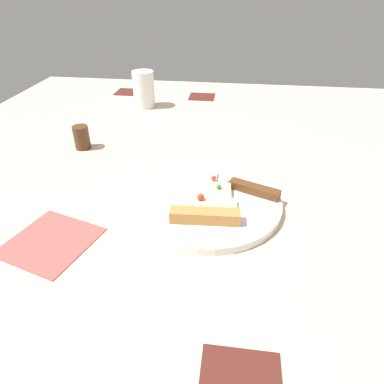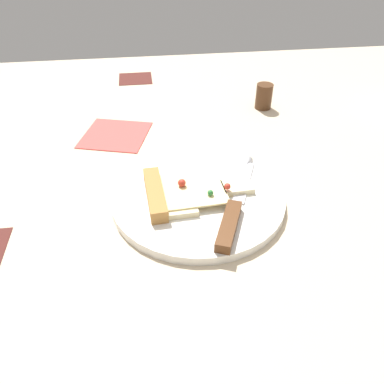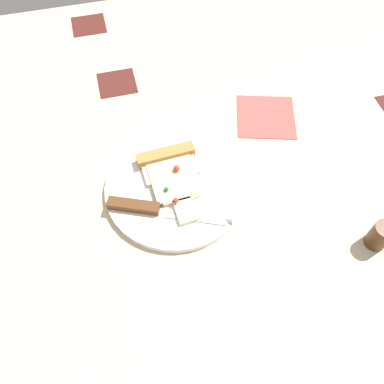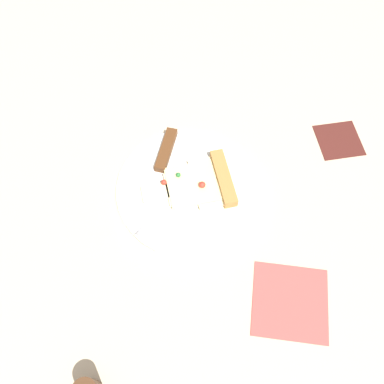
{
  "view_description": "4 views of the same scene",
  "coord_description": "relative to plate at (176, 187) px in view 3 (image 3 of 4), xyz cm",
  "views": [
    {
      "loc": [
        -2.29,
        61.23,
        37.53
      ],
      "look_at": [
        4.6,
        10.13,
        3.96
      ],
      "focal_mm": 31.88,
      "sensor_mm": 36.0,
      "label": 1
    },
    {
      "loc": [
        -46.43,
        15.77,
        39.83
      ],
      "look_at": [
        1.08,
        9.28,
        2.86
      ],
      "focal_mm": 35.76,
      "sensor_mm": 36.0,
      "label": 2
    },
    {
      "loc": [
        -5.4,
        -35.01,
        67.6
      ],
      "look_at": [
        4.62,
        4.66,
        3.21
      ],
      "focal_mm": 37.32,
      "sensor_mm": 36.0,
      "label": 3
    },
    {
      "loc": [
        40.2,
        2.73,
        72.17
      ],
      "look_at": [
        4.29,
        8.5,
        3.58
      ],
      "focal_mm": 38.64,
      "sensor_mm": 36.0,
      "label": 4
    }
  ],
  "objects": [
    {
      "name": "ground_plane",
      "position": [
        -2.11,
        -8.12,
        -2.23
      ],
      "size": [
        153.04,
        153.04,
        3.0
      ],
      "color": "#C6B293",
      "rests_on": "ground"
    },
    {
      "name": "pepper_shaker",
      "position": [
        33.11,
        -20.57,
        2.16
      ],
      "size": [
        3.86,
        3.86,
        5.79
      ],
      "primitive_type": "cylinder",
      "color": "#4C2D19",
      "rests_on": "ground_plane"
    },
    {
      "name": "napkin",
      "position": [
        24.33,
        14.06,
        -0.53
      ],
      "size": [
        16.17,
        16.17,
        0.4
      ],
      "primitive_type": "cube",
      "rotation": [
        0.0,
        0.0,
        -0.29
      ],
      "color": "#E54C47",
      "rests_on": "ground_plane"
    },
    {
      "name": "plate",
      "position": [
        0.0,
        0.0,
        0.0
      ],
      "size": [
        28.2,
        28.2,
        1.47
      ],
      "primitive_type": "cylinder",
      "color": "white",
      "rests_on": "ground_plane"
    },
    {
      "name": "knife",
      "position": [
        -4.69,
        -4.92,
        1.34
      ],
      "size": [
        22.95,
        11.19,
        2.45
      ],
      "rotation": [
        0.0,
        0.0,
        4.32
      ],
      "color": "silver",
      "rests_on": "plate"
    },
    {
      "name": "pizza_slice",
      "position": [
        -0.16,
        2.61,
        1.52
      ],
      "size": [
        12.13,
        17.83,
        2.59
      ],
      "rotation": [
        0.0,
        0.0,
        3.2
      ],
      "color": "beige",
      "rests_on": "plate"
    }
  ]
}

